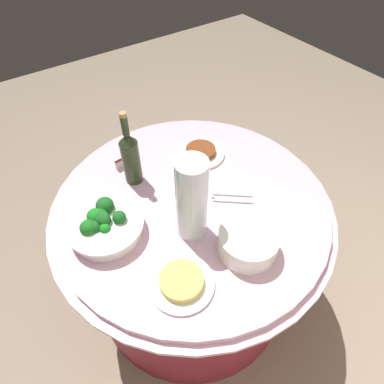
% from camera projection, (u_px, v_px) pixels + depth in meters
% --- Properties ---
extents(ground_plane, '(6.00, 6.00, 0.00)m').
position_uv_depth(ground_plane, '(192.00, 285.00, 1.87)').
color(ground_plane, gray).
extents(buffet_table, '(1.16, 1.16, 0.74)m').
position_uv_depth(buffet_table, '(192.00, 249.00, 1.60)').
color(buffet_table, maroon).
rests_on(buffet_table, ground_plane).
extents(broccoli_bowl, '(0.28, 0.28, 0.11)m').
position_uv_depth(broccoli_bowl, '(105.00, 224.00, 1.19)').
color(broccoli_bowl, white).
rests_on(broccoli_bowl, buffet_table).
extents(plate_stack, '(0.21, 0.21, 0.09)m').
position_uv_depth(plate_stack, '(248.00, 242.00, 1.14)').
color(plate_stack, white).
rests_on(plate_stack, buffet_table).
extents(wine_bottle, '(0.07, 0.07, 0.34)m').
position_uv_depth(wine_bottle, '(131.00, 157.00, 1.31)').
color(wine_bottle, '#253218').
rests_on(wine_bottle, buffet_table).
extents(decorative_fruit_vase, '(0.11, 0.11, 0.34)m').
position_uv_depth(decorative_fruit_vase, '(192.00, 201.00, 1.11)').
color(decorative_fruit_vase, silver).
rests_on(decorative_fruit_vase, buffet_table).
extents(serving_tongs, '(0.15, 0.14, 0.01)m').
position_uv_depth(serving_tongs, '(231.00, 198.00, 1.33)').
color(serving_tongs, silver).
rests_on(serving_tongs, buffet_table).
extents(food_plate_noodles, '(0.22, 0.22, 0.04)m').
position_uv_depth(food_plate_noodles, '(181.00, 282.00, 1.07)').
color(food_plate_noodles, white).
rests_on(food_plate_noodles, buffet_table).
extents(food_plate_stir_fry, '(0.22, 0.22, 0.04)m').
position_uv_depth(food_plate_stir_fry, '(201.00, 152.00, 1.51)').
color(food_plate_stir_fry, white).
rests_on(food_plate_stir_fry, buffet_table).
extents(label_placard_front, '(0.05, 0.01, 0.05)m').
position_uv_depth(label_placard_front, '(120.00, 162.00, 1.44)').
color(label_placard_front, white).
rests_on(label_placard_front, buffet_table).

